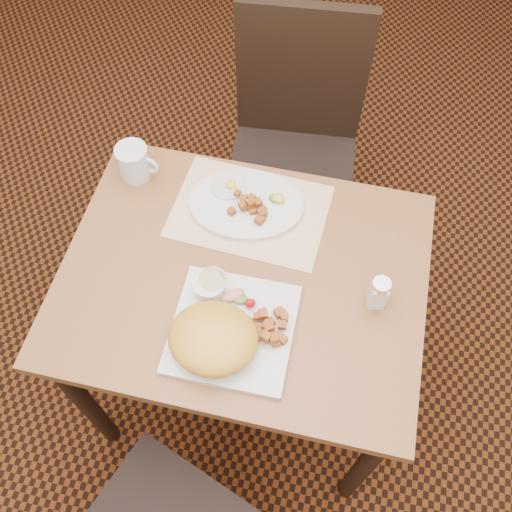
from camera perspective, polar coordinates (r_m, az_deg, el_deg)
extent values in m
plane|color=black|center=(2.09, -0.93, -11.93)|extent=(8.00, 8.00, 0.00)
cube|color=#97592E|center=(1.42, -1.33, -2.21)|extent=(0.90, 0.70, 0.03)
cylinder|color=black|center=(1.76, -16.65, -13.89)|extent=(0.05, 0.05, 0.71)
cylinder|color=black|center=(1.67, 10.63, -20.09)|extent=(0.05, 0.05, 0.71)
cylinder|color=black|center=(1.97, -10.40, 2.27)|extent=(0.05, 0.05, 0.71)
cylinder|color=black|center=(1.90, 12.91, -2.25)|extent=(0.05, 0.05, 0.71)
cylinder|color=black|center=(1.82, -9.47, -20.19)|extent=(0.04, 0.04, 0.42)
cube|color=black|center=(1.97, 3.49, 7.97)|extent=(0.45, 0.45, 0.05)
cylinder|color=black|center=(2.27, 8.21, 7.13)|extent=(0.04, 0.04, 0.42)
cylinder|color=black|center=(2.07, 7.57, -0.64)|extent=(0.04, 0.04, 0.42)
cylinder|color=black|center=(2.28, -0.88, 8.18)|extent=(0.04, 0.04, 0.42)
cylinder|color=black|center=(2.08, -2.33, 0.53)|extent=(0.04, 0.04, 0.42)
cube|color=black|center=(1.92, 4.60, 17.69)|extent=(0.42, 0.08, 0.50)
cube|color=white|center=(1.51, -0.63, 4.50)|extent=(0.41, 0.30, 0.00)
cube|color=silver|center=(1.33, -2.35, -7.32)|extent=(0.28, 0.28, 0.02)
ellipsoid|color=gold|center=(1.28, -4.29, -8.20)|extent=(0.20, 0.18, 0.08)
ellipsoid|color=gold|center=(1.29, -3.37, -9.65)|extent=(0.08, 0.07, 0.03)
ellipsoid|color=gold|center=(1.32, -6.41, -6.87)|extent=(0.08, 0.07, 0.03)
cylinder|color=silver|center=(1.35, -4.69, -3.03)|extent=(0.08, 0.08, 0.04)
cylinder|color=beige|center=(1.34, -4.34, -2.32)|extent=(0.07, 0.07, 0.01)
ellipsoid|color=#387223|center=(1.35, -1.65, -4.30)|extent=(0.04, 0.03, 0.01)
ellipsoid|color=red|center=(1.34, -0.59, -4.73)|extent=(0.03, 0.03, 0.03)
ellipsoid|color=#F28C72|center=(1.35, -2.35, -3.96)|extent=(0.07, 0.06, 0.02)
cylinder|color=white|center=(1.54, -2.78, 7.14)|extent=(0.10, 0.10, 0.01)
ellipsoid|color=yellow|center=(1.53, -2.54, 7.17)|extent=(0.03, 0.03, 0.01)
ellipsoid|color=#387223|center=(1.51, 2.02, 5.84)|extent=(0.04, 0.03, 0.01)
ellipsoid|color=yellow|center=(1.50, 2.26, 5.80)|extent=(0.05, 0.04, 0.02)
cube|color=white|center=(1.37, 12.06, -3.85)|extent=(0.05, 0.05, 0.08)
cylinder|color=silver|center=(1.32, 12.44, -2.86)|extent=(0.05, 0.05, 0.02)
cylinder|color=silver|center=(1.58, -12.14, 9.19)|extent=(0.09, 0.09, 0.10)
torus|color=silver|center=(1.57, -10.66, 8.90)|extent=(0.06, 0.02, 0.06)
cube|color=#B0581C|center=(1.32, -0.34, -6.76)|extent=(0.03, 0.03, 0.02)
cube|color=#B0581C|center=(1.31, 2.92, -6.22)|extent=(0.02, 0.01, 0.01)
cube|color=#B0581C|center=(1.31, -0.17, -7.73)|extent=(0.02, 0.02, 0.02)
cube|color=#B0581C|center=(1.32, 1.26, -6.96)|extent=(0.02, 0.02, 0.02)
cube|color=#B0581C|center=(1.31, 0.28, -7.34)|extent=(0.02, 0.02, 0.02)
cube|color=#B0581C|center=(1.29, 1.02, -8.05)|extent=(0.03, 0.03, 0.02)
cube|color=#B0581C|center=(1.30, 2.61, -6.92)|extent=(0.02, 0.02, 0.02)
cube|color=#B0581C|center=(1.33, 2.73, -5.94)|extent=(0.03, 0.03, 0.02)
cube|color=#B0581C|center=(1.30, 1.00, -7.03)|extent=(0.02, 0.02, 0.01)
cube|color=#B0581C|center=(1.32, 0.47, -7.24)|extent=(0.02, 0.02, 0.02)
cube|color=#B0581C|center=(1.31, 0.13, -8.03)|extent=(0.03, 0.03, 0.02)
cube|color=#B0581C|center=(1.29, 1.81, -8.28)|extent=(0.02, 0.02, 0.02)
cube|color=#B0581C|center=(1.30, 2.01, -8.66)|extent=(0.02, 0.02, 0.02)
cube|color=#B0581C|center=(1.31, 2.64, -8.34)|extent=(0.03, 0.03, 0.02)
cube|color=#B0581C|center=(1.31, 1.63, -7.86)|extent=(0.03, 0.03, 0.02)
cube|color=#B0581C|center=(1.32, 1.38, -6.70)|extent=(0.03, 0.03, 0.02)
cube|color=#B0581C|center=(1.31, -0.72, -7.57)|extent=(0.02, 0.02, 0.02)
cube|color=#B0581C|center=(1.31, 0.11, -6.04)|extent=(0.02, 0.02, 0.01)
cube|color=#B0581C|center=(1.31, 0.74, -5.84)|extent=(0.03, 0.03, 0.02)
cube|color=#B0581C|center=(1.29, 1.75, -8.10)|extent=(0.02, 0.02, 0.02)
cube|color=#B0581C|center=(1.31, -0.29, -7.59)|extent=(0.03, 0.03, 0.02)
cube|color=#B0581C|center=(1.32, 1.17, -7.15)|extent=(0.02, 0.02, 0.02)
cube|color=#B0581C|center=(1.30, 1.29, -7.09)|extent=(0.03, 0.03, 0.02)
cube|color=#B0581C|center=(1.33, 0.65, -5.67)|extent=(0.02, 0.02, 0.01)
cube|color=#B0581C|center=(1.33, 2.34, -5.69)|extent=(0.03, 0.03, 0.02)
cube|color=#B0581C|center=(1.31, 1.11, -6.78)|extent=(0.02, 0.02, 0.01)
cube|color=#B0581C|center=(1.48, -0.39, 4.47)|extent=(0.02, 0.02, 0.01)
cube|color=#B0581C|center=(1.47, -1.38, 5.08)|extent=(0.02, 0.02, 0.02)
cube|color=#B0581C|center=(1.48, -2.45, 4.49)|extent=(0.02, 0.02, 0.02)
cube|color=#B0581C|center=(1.48, 0.62, 4.40)|extent=(0.02, 0.02, 0.02)
cube|color=#B0581C|center=(1.47, 0.62, 4.30)|extent=(0.03, 0.03, 0.02)
cube|color=#B0581C|center=(1.48, -0.25, 4.59)|extent=(0.02, 0.02, 0.01)
cube|color=#B0581C|center=(1.46, 0.36, 3.62)|extent=(0.03, 0.03, 0.02)
cube|color=#B0581C|center=(1.49, -1.12, 5.28)|extent=(0.02, 0.02, 0.01)
cube|color=#B0581C|center=(1.47, -0.57, 5.34)|extent=(0.03, 0.03, 0.02)
cube|color=#B0581C|center=(1.50, -1.88, 6.29)|extent=(0.02, 0.02, 0.01)
cube|color=#B0581C|center=(1.48, 0.20, 5.39)|extent=(0.03, 0.03, 0.02)
cube|color=#B0581C|center=(1.48, -1.17, 4.95)|extent=(0.02, 0.02, 0.02)
cube|color=#B0581C|center=(1.50, -1.09, 5.63)|extent=(0.03, 0.03, 0.02)
cube|color=#B0581C|center=(1.48, -0.42, 5.83)|extent=(0.02, 0.02, 0.02)
cube|color=#B0581C|center=(1.48, 0.73, 4.65)|extent=(0.02, 0.02, 0.01)
cube|color=#B0581C|center=(1.48, -0.54, 4.98)|extent=(0.02, 0.02, 0.02)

